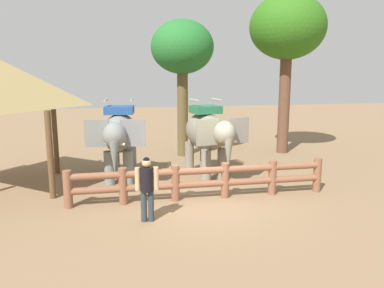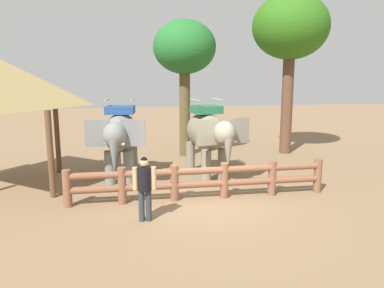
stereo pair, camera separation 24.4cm
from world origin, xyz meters
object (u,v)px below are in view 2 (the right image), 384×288
Objects in this scene: elephant_center at (208,134)px; tree_back_center at (185,50)px; log_fence at (200,179)px; elephant_near_left at (120,135)px; tourist_woman_in_black at (145,184)px; tree_far_left at (290,29)px.

tree_back_center reaches higher than elephant_center.
elephant_near_left is at bearing 132.19° from log_fence.
log_fence is at bearing 39.88° from tourist_woman_in_black.
log_fence is at bearing -47.81° from elephant_near_left.
elephant_center is 4.75m from tree_back_center.
tourist_woman_in_black is (-2.41, -3.66, -0.60)m from elephant_center.
elephant_near_left is at bearing -156.70° from tree_far_left.
tree_back_center is at bearing 51.17° from elephant_near_left.
tourist_woman_in_black is at bearing -106.40° from tree_back_center.
tree_back_center is (-4.63, 0.24, -0.91)m from tree_far_left.
elephant_near_left is 8.95m from tree_far_left.
log_fence is 7.15m from tree_back_center.
elephant_center is at bearing 56.64° from tourist_woman_in_black.
tree_back_center is at bearing 176.98° from tree_far_left.
log_fence is 2.57m from elephant_center.
tree_far_left is (6.78, 7.06, 4.54)m from tourist_woman_in_black.
elephant_near_left is 5.33m from tree_back_center.
elephant_center is (3.02, -0.22, -0.01)m from elephant_near_left.
log_fence is 2.19m from tourist_woman_in_black.
tree_back_center is (0.49, 5.92, 3.97)m from log_fence.
elephant_near_left is 0.46× the size of tree_far_left.
log_fence is 4.68× the size of tourist_woman_in_black.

